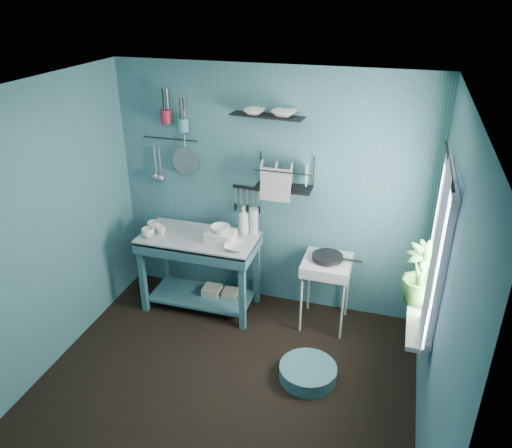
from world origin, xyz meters
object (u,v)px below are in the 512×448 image
(mug_left, at_px, (148,233))
(potted_plant, at_px, (421,274))
(colander, at_px, (185,161))
(water_bottle, at_px, (254,221))
(hotplate_stand, at_px, (325,292))
(mug_mid, at_px, (161,230))
(dish_rack, at_px, (284,173))
(storage_tin_small, at_px, (231,298))
(work_counter, at_px, (200,272))
(soap_bottle, at_px, (244,220))
(wash_tub, at_px, (221,236))
(frying_pan, at_px, (328,257))
(storage_tin_large, at_px, (212,296))
(utensil_cup_magenta, at_px, (166,116))
(floor_basin, at_px, (308,372))
(utensil_cup_teal, at_px, (183,125))
(mug_right, at_px, (153,226))

(mug_left, distance_m, potted_plant, 2.64)
(colander, bearing_deg, water_bottle, -8.44)
(mug_left, bearing_deg, hotplate_stand, 7.49)
(mug_left, bearing_deg, mug_mid, 45.00)
(water_bottle, bearing_deg, dish_rack, 6.57)
(mug_left, bearing_deg, potted_plant, -8.32)
(mug_mid, xyz_separation_m, storage_tin_small, (0.68, 0.14, -0.79))
(water_bottle, xyz_separation_m, potted_plant, (1.61, -0.76, 0.11))
(work_counter, relative_size, water_bottle, 4.24)
(mug_mid, relative_size, soap_bottle, 0.33)
(wash_tub, height_order, frying_pan, wash_tub)
(storage_tin_large, bearing_deg, work_counter, -153.43)
(mug_left, bearing_deg, frying_pan, 7.49)
(work_counter, bearing_deg, mug_mid, -159.42)
(utensil_cup_magenta, height_order, storage_tin_small, utensil_cup_magenta)
(wash_tub, height_order, dish_rack, dish_rack)
(work_counter, xyz_separation_m, soap_bottle, (0.42, 0.20, 0.57))
(floor_basin, bearing_deg, mug_mid, 157.46)
(utensil_cup_teal, xyz_separation_m, potted_plant, (2.36, -0.85, -0.81))
(utensil_cup_magenta, relative_size, floor_basin, 0.26)
(mug_right, relative_size, wash_tub, 0.44)
(hotplate_stand, bearing_deg, wash_tub, -167.11)
(frying_pan, distance_m, utensil_cup_teal, 1.92)
(utensil_cup_magenta, bearing_deg, soap_bottle, -7.14)
(mug_left, relative_size, potted_plant, 0.24)
(hotplate_stand, height_order, dish_rack, dish_rack)
(soap_bottle, height_order, floor_basin, soap_bottle)
(mug_left, xyz_separation_m, mug_mid, (0.10, 0.10, -0.00))
(mug_left, height_order, dish_rack, dish_rack)
(mug_left, relative_size, colander, 0.44)
(mug_mid, height_order, floor_basin, mug_mid)
(mug_left, xyz_separation_m, wash_tub, (0.73, 0.14, 0.00))
(utensil_cup_teal, relative_size, storage_tin_large, 0.59)
(potted_plant, bearing_deg, utensil_cup_teal, 160.29)
(mug_left, height_order, hotplate_stand, mug_left)
(storage_tin_large, bearing_deg, frying_pan, 1.19)
(mug_left, xyz_separation_m, storage_tin_large, (0.58, 0.21, -0.78))
(dish_rack, distance_m, storage_tin_large, 1.59)
(hotplate_stand, relative_size, potted_plant, 1.43)
(work_counter, height_order, mug_left, mug_left)
(mug_left, height_order, wash_tub, wash_tub)
(utensil_cup_teal, bearing_deg, mug_right, -131.41)
(mug_left, bearing_deg, work_counter, 18.43)
(frying_pan, xyz_separation_m, dish_rack, (-0.49, 0.18, 0.74))
(mug_right, height_order, utensil_cup_magenta, utensil_cup_magenta)
(utensil_cup_magenta, distance_m, floor_basin, 2.78)
(water_bottle, bearing_deg, mug_mid, -162.72)
(mug_mid, xyz_separation_m, utensil_cup_teal, (0.15, 0.36, 1.01))
(mug_left, bearing_deg, utensil_cup_magenta, 81.29)
(wash_tub, height_order, hotplate_stand, wash_tub)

